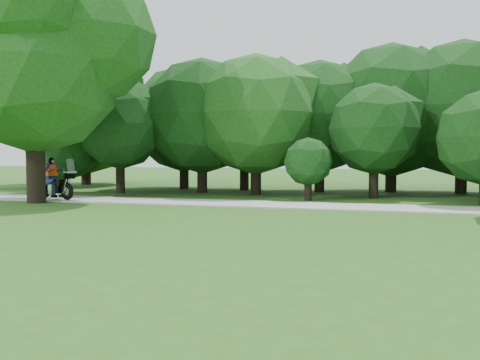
# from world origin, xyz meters

# --- Properties ---
(ground) EXTENTS (100.00, 100.00, 0.00)m
(ground) POSITION_xyz_m (0.00, 0.00, 0.00)
(ground) COLOR #2D5217
(ground) RESTS_ON ground
(walkway) EXTENTS (60.00, 2.20, 0.06)m
(walkway) POSITION_xyz_m (0.00, 8.00, 0.03)
(walkway) COLOR #A6A6A0
(walkway) RESTS_ON ground
(tree_line) EXTENTS (38.44, 11.66, 7.52)m
(tree_line) POSITION_xyz_m (0.98, 14.56, 3.55)
(tree_line) COLOR black
(tree_line) RESTS_ON ground
(big_tree_west) EXTENTS (8.64, 6.56, 9.96)m
(big_tree_west) POSITION_xyz_m (-10.54, 6.85, 5.76)
(big_tree_west) COLOR black
(big_tree_west) RESTS_ON ground
(touring_motorcycle) EXTENTS (2.07, 1.13, 1.62)m
(touring_motorcycle) POSITION_xyz_m (-10.49, 7.51, 0.65)
(touring_motorcycle) COLOR black
(touring_motorcycle) RESTS_ON walkway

